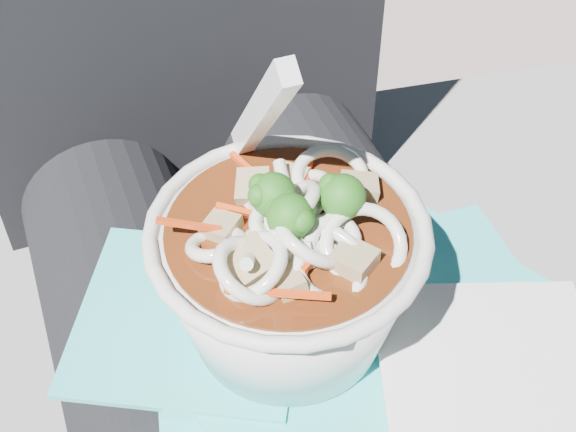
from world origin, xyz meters
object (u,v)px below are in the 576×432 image
object	(u,v)px
stone_ledge	(242,426)
person_body	(248,270)
udon_bowl	(289,267)
plastic_bag	(346,375)
lap	(292,386)

from	to	relation	value
stone_ledge	person_body	xyz separation A→B (m)	(0.00, -0.06, 0.32)
stone_ledge	udon_bowl	size ratio (longest dim) A/B	5.02
plastic_bag	udon_bowl	world-z (taller)	udon_bowl
plastic_bag	udon_bowl	xyz separation A→B (m)	(-0.02, 0.04, 0.06)
plastic_bag	lap	bearing A→B (deg)	107.79
stone_ledge	plastic_bag	distance (m)	0.42
person_body	plastic_bag	world-z (taller)	person_body
stone_ledge	lap	distance (m)	0.34
person_body	udon_bowl	world-z (taller)	person_body
lap	plastic_bag	xyz separation A→B (m)	(0.02, -0.05, 0.07)
stone_ledge	lap	bearing A→B (deg)	-90.00
person_body	stone_ledge	bearing A→B (deg)	90.00
person_body	udon_bowl	size ratio (longest dim) A/B	5.04
person_body	plastic_bag	bearing A→B (deg)	-83.68
plastic_bag	person_body	bearing A→B (deg)	96.32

